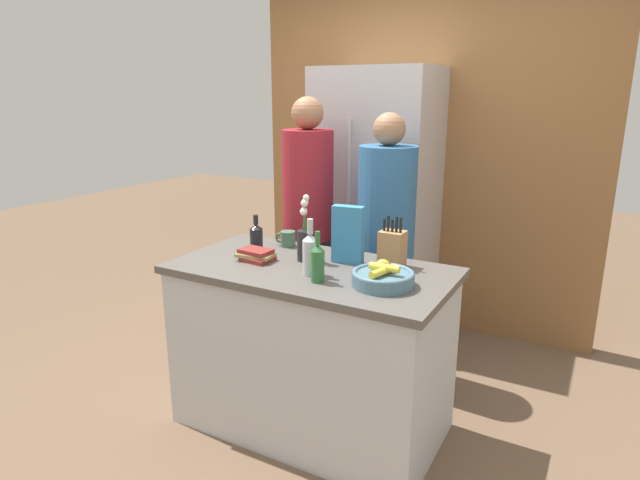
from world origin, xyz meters
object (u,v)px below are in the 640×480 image
Objects in this scene: book_stack at (256,255)px; bottle_wine at (256,237)px; cereal_box at (348,235)px; flower_vase at (305,238)px; coffee_mug at (288,239)px; fruit_bowl at (383,276)px; person_in_blue at (386,234)px; bottle_oil at (318,262)px; person_at_sink at (308,216)px; bottle_vinegar at (310,253)px; refrigerator at (375,205)px; knife_block at (392,248)px.

bottle_wine reaches higher than book_stack.
flower_vase is at bearing -159.42° from cereal_box.
fruit_bowl is at bearing -24.76° from coffee_mug.
person_in_blue is (0.42, 0.47, -0.02)m from coffee_mug.
fruit_bowl is 1.18× the size of bottle_oil.
bottle_oil is 0.14× the size of person_at_sink.
refrigerator is at bearing 100.93° from bottle_vinegar.
bottle_vinegar reaches higher than knife_block.
coffee_mug is at bearing 166.14° from cereal_box.
bottle_oil is at bearing -60.76° from person_at_sink.
person_at_sink is at bearing 147.46° from knife_block.
fruit_bowl is 0.86m from person_in_blue.
flower_vase is at bearing 163.47° from fruit_bowl.
bottle_oil is at bearing -85.36° from person_in_blue.
coffee_mug is at bearing 58.09° from bottle_wine.
refrigerator is 6.45× the size of cereal_box.
refrigerator is 0.65m from person_at_sink.
person_in_blue is (0.05, 0.84, -0.09)m from bottle_vinegar.
refrigerator is at bearing 114.65° from fruit_bowl.
flower_vase is at bearing -163.23° from knife_block.
bottle_wine is (-0.33, 0.02, -0.04)m from flower_vase.
coffee_mug is 0.07× the size of person_at_sink.
refrigerator is at bearing 121.72° from person_in_blue.
book_stack is (0.00, -0.31, -0.01)m from coffee_mug.
book_stack is at bearing -54.64° from bottle_wine.
bottle_oil is (0.22, -0.25, -0.03)m from flower_vase.
bottle_vinegar is at bearing -62.56° from person_at_sink.
bottle_oil is 1.18× the size of bottle_wine.
flower_vase is (0.14, -1.25, 0.06)m from refrigerator.
bottle_wine is (-0.55, 0.28, -0.01)m from bottle_oil.
person_at_sink is at bearing -174.98° from person_in_blue.
cereal_box is 1.45× the size of bottle_wine.
fruit_bowl is 0.81m from coffee_mug.
person_at_sink is at bearing 105.27° from coffee_mug.
knife_block is 0.15× the size of person_at_sink.
bottle_vinegar reaches higher than bottle_oil.
refrigerator is 7.32× the size of knife_block.
flower_vase is 2.94× the size of coffee_mug.
cereal_box is 2.50× the size of coffee_mug.
person_at_sink is at bearing 122.65° from bottle_oil.
person_at_sink is 0.54m from person_in_blue.
cereal_box is at bearing -166.95° from knife_block.
cereal_box is at bearing -85.10° from person_in_blue.
bottle_wine is (-0.10, -0.16, 0.04)m from coffee_mug.
book_stack is 0.38m from bottle_vinegar.
flower_vase is (-0.51, 0.15, 0.08)m from fruit_bowl.
fruit_bowl is 0.73m from book_stack.
cereal_box is 0.17× the size of person_at_sink.
bottle_wine is at bearing -91.56° from person_at_sink.
flower_vase is 0.69m from person_in_blue.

